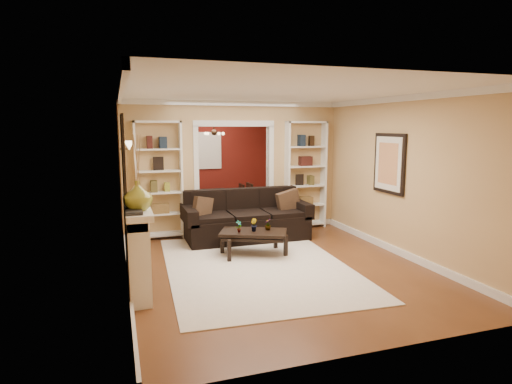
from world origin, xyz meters
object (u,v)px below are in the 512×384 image
object	(u,v)px
bookshelf_right	(305,175)
dining_table	(215,205)
coffee_table	(254,243)
fireplace	(138,246)
sofa	(247,215)
bookshelf_left	(159,181)

from	to	relation	value
bookshelf_right	dining_table	xyz separation A→B (m)	(-1.64, 1.60, -0.85)
coffee_table	fireplace	world-z (taller)	fireplace
coffee_table	fireplace	size ratio (longest dim) A/B	0.65
coffee_table	dining_table	size ratio (longest dim) A/B	0.66
dining_table	sofa	bearing A→B (deg)	-176.50
sofa	fireplace	xyz separation A→B (m)	(-2.14, -1.95, 0.10)
bookshelf_right	fireplace	bearing A→B (deg)	-145.20
sofa	bookshelf_right	xyz separation A→B (m)	(1.50, 0.58, 0.67)
fireplace	dining_table	world-z (taller)	fireplace
coffee_table	fireplace	distance (m)	2.18
sofa	coffee_table	bearing A→B (deg)	-100.46
dining_table	bookshelf_right	bearing A→B (deg)	-134.42
sofa	bookshelf_left	distance (m)	1.83
fireplace	sofa	bearing A→B (deg)	42.38
bookshelf_left	dining_table	distance (m)	2.33
sofa	coffee_table	xyz separation A→B (m)	(-0.19, -1.04, -0.27)
sofa	dining_table	xyz separation A→B (m)	(-0.13, 2.18, -0.18)
bookshelf_left	fireplace	size ratio (longest dim) A/B	1.35
bookshelf_right	dining_table	world-z (taller)	bookshelf_right
coffee_table	bookshelf_left	bearing A→B (deg)	155.33
coffee_table	bookshelf_left	world-z (taller)	bookshelf_left
fireplace	dining_table	size ratio (longest dim) A/B	1.01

